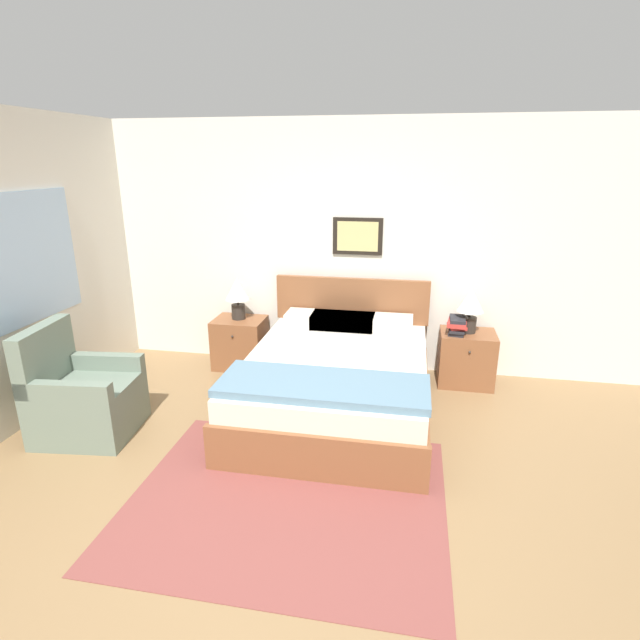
# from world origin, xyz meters

# --- Properties ---
(ground_plane) EXTENTS (16.00, 16.00, 0.00)m
(ground_plane) POSITION_xyz_m (0.00, 0.00, 0.00)
(ground_plane) COLOR olive
(wall_back) EXTENTS (7.29, 0.09, 2.60)m
(wall_back) POSITION_xyz_m (0.00, 2.75, 1.30)
(wall_back) COLOR silver
(wall_back) RESTS_ON ground_plane
(wall_left) EXTENTS (0.08, 5.12, 2.60)m
(wall_left) POSITION_xyz_m (-2.47, 1.34, 1.30)
(wall_left) COLOR silver
(wall_left) RESTS_ON ground_plane
(area_rug_main) EXTENTS (2.11, 1.77, 0.01)m
(area_rug_main) POSITION_xyz_m (0.01, 0.33, 0.00)
(area_rug_main) COLOR brown
(area_rug_main) RESTS_ON ground_plane
(bed) EXTENTS (1.62, 2.12, 1.01)m
(bed) POSITION_xyz_m (0.15, 1.63, 0.30)
(bed) COLOR brown
(bed) RESTS_ON ground_plane
(armchair) EXTENTS (0.81, 0.76, 0.93)m
(armchair) POSITION_xyz_m (-1.86, 0.87, 0.31)
(armchair) COLOR slate
(armchair) RESTS_ON ground_plane
(nightstand_near_window) EXTENTS (0.54, 0.45, 0.55)m
(nightstand_near_window) POSITION_xyz_m (-1.05, 2.45, 0.27)
(nightstand_near_window) COLOR brown
(nightstand_near_window) RESTS_ON ground_plane
(nightstand_by_door) EXTENTS (0.54, 0.45, 0.55)m
(nightstand_by_door) POSITION_xyz_m (1.35, 2.45, 0.27)
(nightstand_by_door) COLOR brown
(nightstand_by_door) RESTS_ON ground_plane
(table_lamp_near_window) EXTENTS (0.26, 0.26, 0.45)m
(table_lamp_near_window) POSITION_xyz_m (-1.06, 2.47, 0.83)
(table_lamp_near_window) COLOR #2D2823
(table_lamp_near_window) RESTS_ON nightstand_near_window
(table_lamp_by_door) EXTENTS (0.26, 0.26, 0.45)m
(table_lamp_by_door) POSITION_xyz_m (1.34, 2.47, 0.83)
(table_lamp_by_door) COLOR #2D2823
(table_lamp_by_door) RESTS_ON nightstand_by_door
(book_thick_bottom) EXTENTS (0.18, 0.26, 0.03)m
(book_thick_bottom) POSITION_xyz_m (1.23, 2.41, 0.56)
(book_thick_bottom) COLOR #232328
(book_thick_bottom) RESTS_ON nightstand_by_door
(book_hardcover_middle) EXTENTS (0.16, 0.27, 0.03)m
(book_hardcover_middle) POSITION_xyz_m (1.23, 2.41, 0.59)
(book_hardcover_middle) COLOR #232328
(book_hardcover_middle) RESTS_ON book_thick_bottom
(book_novel_upper) EXTENTS (0.19, 0.23, 0.03)m
(book_novel_upper) POSITION_xyz_m (1.23, 2.41, 0.62)
(book_novel_upper) COLOR #B7332D
(book_novel_upper) RESTS_ON book_hardcover_middle
(book_slim_near_top) EXTENTS (0.21, 0.30, 0.04)m
(book_slim_near_top) POSITION_xyz_m (1.23, 2.41, 0.66)
(book_slim_near_top) COLOR #B7332D
(book_slim_near_top) RESTS_ON book_novel_upper
(book_paperback_top) EXTENTS (0.15, 0.26, 0.03)m
(book_paperback_top) POSITION_xyz_m (1.23, 2.41, 0.69)
(book_paperback_top) COLOR #232328
(book_paperback_top) RESTS_ON book_slim_near_top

